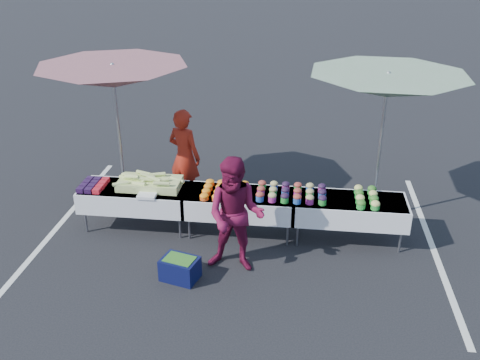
# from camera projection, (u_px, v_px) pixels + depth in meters

# --- Properties ---
(ground) EXTENTS (80.00, 80.00, 0.00)m
(ground) POSITION_uv_depth(u_px,v_px,m) (240.00, 233.00, 9.19)
(ground) COLOR black
(stripe_left) EXTENTS (0.10, 5.00, 0.00)m
(stripe_left) POSITION_uv_depth(u_px,v_px,m) (63.00, 221.00, 9.55)
(stripe_left) COLOR silver
(stripe_left) RESTS_ON ground
(stripe_right) EXTENTS (0.10, 5.00, 0.00)m
(stripe_right) POSITION_uv_depth(u_px,v_px,m) (432.00, 245.00, 8.83)
(stripe_right) COLOR silver
(stripe_right) RESTS_ON ground
(table_left) EXTENTS (1.86, 0.81, 0.75)m
(table_left) POSITION_uv_depth(u_px,v_px,m) (136.00, 197.00, 9.15)
(table_left) COLOR white
(table_left) RESTS_ON ground
(table_center) EXTENTS (1.86, 0.81, 0.75)m
(table_center) POSITION_uv_depth(u_px,v_px,m) (240.00, 202.00, 8.94)
(table_center) COLOR white
(table_center) RESTS_ON ground
(table_right) EXTENTS (1.86, 0.81, 0.75)m
(table_right) POSITION_uv_depth(u_px,v_px,m) (349.00, 209.00, 8.74)
(table_right) COLOR white
(table_right) RESTS_ON ground
(berry_punnets) EXTENTS (0.40, 0.54, 0.08)m
(berry_punnets) POSITION_uv_depth(u_px,v_px,m) (93.00, 185.00, 9.08)
(berry_punnets) COLOR black
(berry_punnets) RESTS_ON table_left
(corn_pile) EXTENTS (1.16, 0.57, 0.26)m
(corn_pile) POSITION_uv_depth(u_px,v_px,m) (149.00, 183.00, 9.05)
(corn_pile) COLOR #BACA67
(corn_pile) RESTS_ON table_left
(plastic_bags) EXTENTS (0.30, 0.25, 0.05)m
(plastic_bags) POSITION_uv_depth(u_px,v_px,m) (147.00, 195.00, 8.76)
(plastic_bags) COLOR white
(plastic_bags) RESTS_ON table_left
(carrot_bowls) EXTENTS (0.75, 0.69, 0.11)m
(carrot_bowls) POSITION_uv_depth(u_px,v_px,m) (225.00, 190.00, 8.87)
(carrot_bowls) COLOR #DB4F18
(carrot_bowls) RESTS_ON table_center
(potato_cups) EXTENTS (1.14, 0.58, 0.16)m
(potato_cups) POSITION_uv_depth(u_px,v_px,m) (291.00, 192.00, 8.74)
(potato_cups) COLOR #2552AC
(potato_cups) RESTS_ON table_right
(bean_baskets) EXTENTS (0.36, 0.68, 0.15)m
(bean_baskets) POSITION_uv_depth(u_px,v_px,m) (367.00, 197.00, 8.60)
(bean_baskets) COLOR green
(bean_baskets) RESTS_ON table_right
(vendor) EXTENTS (0.78, 0.67, 1.82)m
(vendor) POSITION_uv_depth(u_px,v_px,m) (185.00, 157.00, 9.90)
(vendor) COLOR maroon
(vendor) RESTS_ON ground
(customer) EXTENTS (0.94, 0.76, 1.82)m
(customer) POSITION_uv_depth(u_px,v_px,m) (236.00, 216.00, 7.86)
(customer) COLOR maroon
(customer) RESTS_ON ground
(umbrella_left) EXTENTS (2.72, 2.72, 2.69)m
(umbrella_left) POSITION_uv_depth(u_px,v_px,m) (113.00, 77.00, 9.13)
(umbrella_left) COLOR black
(umbrella_left) RESTS_ON ground
(umbrella_right) EXTENTS (3.34, 3.34, 2.68)m
(umbrella_right) POSITION_uv_depth(u_px,v_px,m) (387.00, 87.00, 8.62)
(umbrella_right) COLOR black
(umbrella_right) RESTS_ON ground
(storage_bin) EXTENTS (0.62, 0.51, 0.35)m
(storage_bin) POSITION_uv_depth(u_px,v_px,m) (180.00, 268.00, 7.91)
(storage_bin) COLOR #0B0F38
(storage_bin) RESTS_ON ground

